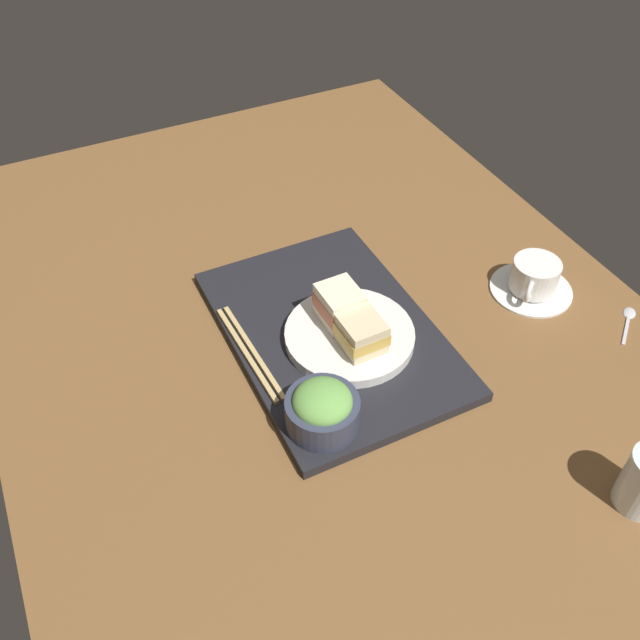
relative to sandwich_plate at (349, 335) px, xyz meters
The scene contains 9 objects.
ground_plane 7.87cm from the sandwich_plate, 167.40° to the right, with size 140.00×100.00×3.00cm, color brown.
serving_tray 4.06cm from the sandwich_plate, 149.90° to the right, with size 43.01×29.60×1.72cm, color black.
sandwich_plate is the anchor object (origin of this frame).
sandwich_near 4.84cm from the sandwich_plate, behind, with size 6.91×6.07×5.71cm.
sandwich_far 4.58cm from the sandwich_plate, ahead, with size 6.74×6.29×5.02cm.
salad_bowl 16.39cm from the sandwich_plate, 40.81° to the right, with size 10.07×10.07×6.76cm.
chopsticks_pair 15.17cm from the sandwich_plate, 104.33° to the right, with size 20.97×2.68×0.70cm.
coffee_cup 33.17cm from the sandwich_plate, 86.73° to the left, with size 13.55×13.55×5.94cm.
teaspoon 45.36cm from the sandwich_plate, 72.08° to the left, with size 6.85×7.89×0.80cm.
Camera 1 is at (70.63, -34.81, 78.22)cm, focal length 39.33 mm.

